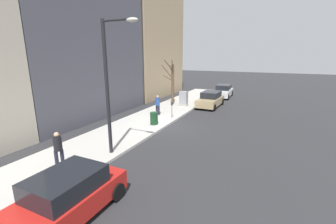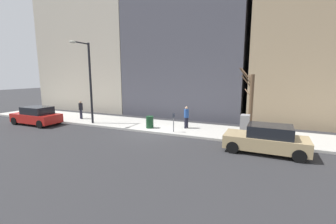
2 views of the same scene
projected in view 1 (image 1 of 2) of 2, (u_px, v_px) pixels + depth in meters
ground_plane at (168, 126)px, 16.47m from camera, size 120.00×120.00×0.00m
sidewalk at (145, 122)px, 17.29m from camera, size 4.00×36.00×0.15m
parked_car_white at (223, 91)px, 27.75m from camera, size 2.05×4.26×1.52m
parked_car_tan at (210, 100)px, 22.53m from camera, size 2.01×4.24×1.52m
parked_car_red at (64, 199)px, 6.95m from camera, size 1.93×4.21×1.52m
parking_meter at (172, 108)px, 17.88m from camera, size 0.14×0.10×1.35m
utility_box at (184, 99)px, 22.35m from camera, size 0.83×0.61×1.43m
streetlamp at (111, 78)px, 10.62m from camera, size 1.97×0.32×6.50m
bare_tree at (172, 83)px, 22.71m from camera, size 1.48×1.00×4.51m
trash_bin at (154, 118)px, 16.29m from camera, size 0.56×0.56×0.90m
pedestrian_near_meter at (158, 104)px, 18.86m from camera, size 0.39×0.36×1.66m
pedestrian_midblock at (58, 148)px, 9.90m from camera, size 0.36×0.37×1.66m
office_tower_left at (131, 33)px, 28.82m from camera, size 10.31×10.31×15.77m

